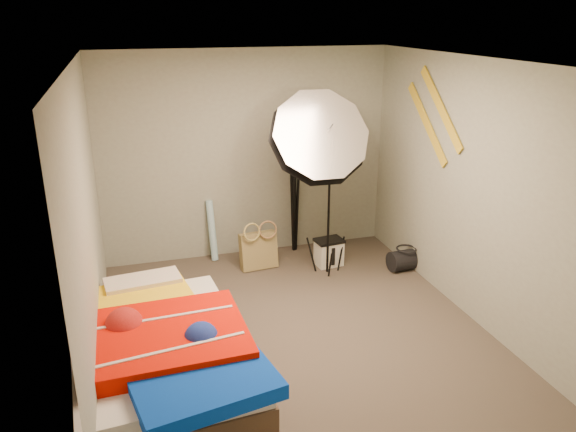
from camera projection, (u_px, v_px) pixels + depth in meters
name	position (u px, v px, depth m)	size (l,w,h in m)	color
floor	(296.00, 331.00, 5.37)	(4.00, 4.00, 0.00)	#4F473B
ceiling	(297.00, 61.00, 4.52)	(4.00, 4.00, 0.00)	silver
wall_back	(247.00, 155.00, 6.75)	(3.50, 3.50, 0.00)	#969D8C
wall_front	(404.00, 319.00, 3.15)	(3.50, 3.50, 0.00)	#969D8C
wall_left	(88.00, 228.00, 4.48)	(4.00, 4.00, 0.00)	#969D8C
wall_right	(469.00, 190.00, 5.42)	(4.00, 4.00, 0.00)	#969D8C
tote_bag	(258.00, 251.00, 6.63)	(0.44, 0.13, 0.44)	#9E8C58
wrapping_roll	(212.00, 231.00, 6.83)	(0.08, 0.08, 0.74)	#52ABCE
camera_case	(329.00, 253.00, 6.73)	(0.30, 0.22, 0.30)	white
duffel_bag	(405.00, 260.00, 6.62)	(0.24, 0.24, 0.40)	black
wall_stripe_upper	(441.00, 108.00, 5.72)	(0.02, 1.10, 0.10)	gold
wall_stripe_lower	(427.00, 123.00, 6.01)	(0.02, 1.10, 0.10)	gold
bed	(160.00, 352.00, 4.53)	(1.57, 2.19, 0.57)	#4D3929
photo_umbrella	(318.00, 140.00, 5.89)	(1.33, 1.02, 2.25)	black
camera_tripod	(295.00, 191.00, 6.94)	(0.08, 0.08, 1.37)	black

